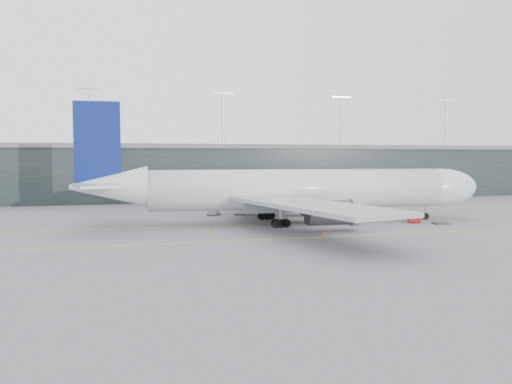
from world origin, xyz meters
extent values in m
plane|color=slate|center=(0.00, 0.00, 0.00)|extent=(320.00, 320.00, 0.00)
cube|color=yellow|center=(0.00, -4.00, 0.01)|extent=(160.00, 0.25, 0.02)
cube|color=yellow|center=(0.00, -20.00, 0.01)|extent=(160.00, 0.25, 0.02)
cube|color=yellow|center=(5.00, 20.00, 0.01)|extent=(0.25, 60.00, 0.02)
cube|color=black|center=(0.00, 58.00, 7.00)|extent=(240.00, 35.00, 14.00)
cube|color=slate|center=(0.00, 58.00, 14.60)|extent=(240.00, 36.00, 1.20)
cylinder|color=#9E9EA3|center=(-30.00, 48.00, 22.00)|extent=(0.60, 0.60, 14.00)
cylinder|color=#9E9EA3|center=(5.00, 48.00, 22.00)|extent=(0.60, 0.60, 14.00)
cylinder|color=#9E9EA3|center=(40.00, 48.00, 22.00)|extent=(0.60, 0.60, 14.00)
cylinder|color=#9E9EA3|center=(75.00, 48.00, 22.00)|extent=(0.60, 0.60, 14.00)
cylinder|color=silver|center=(8.76, -3.91, 6.03)|extent=(52.66, 9.63, 7.06)
ellipsoid|color=silver|center=(36.62, -5.29, 6.03)|extent=(15.15, 7.78, 7.06)
cone|color=silver|center=(-23.65, -2.31, 6.83)|extent=(12.84, 7.39, 6.78)
cube|color=#92969A|center=(7.62, -3.86, 3.30)|extent=(18.48, 6.58, 2.28)
cube|color=black|center=(40.94, -5.50, 7.17)|extent=(2.67, 3.54, 0.91)
cube|color=#92969A|center=(4.48, -21.37, 4.90)|extent=(17.50, 34.49, 0.63)
cylinder|color=#3A3A3F|center=(10.50, -14.83, 2.96)|extent=(8.16, 4.37, 3.99)
cube|color=#92969A|center=(6.22, 13.88, 4.90)|extent=(20.35, 34.56, 0.63)
cylinder|color=#3A3A3F|center=(11.57, 6.78, 2.96)|extent=(8.16, 4.37, 3.99)
cube|color=navy|center=(-25.36, -2.23, 14.00)|extent=(7.42, 0.93, 13.66)
cube|color=silver|center=(-25.10, -8.51, 7.40)|extent=(8.28, 11.34, 0.40)
cube|color=silver|center=(-24.48, 4.00, 7.40)|extent=(9.10, 11.67, 0.40)
cylinder|color=black|center=(33.78, -5.15, 0.63)|extent=(1.27, 0.52, 1.25)
cylinder|color=#9E9EA3|center=(33.78, -5.15, 1.48)|extent=(0.34, 0.34, 2.96)
cylinder|color=black|center=(3.94, -9.15, 0.74)|extent=(1.51, 0.64, 1.48)
cylinder|color=black|center=(4.48, 1.77, 0.74)|extent=(1.51, 0.64, 1.48)
cube|color=#2D2E32|center=(22.46, 0.19, 5.67)|extent=(4.22, 4.60, 3.17)
cube|color=#2D2E32|center=(23.93, 9.48, 5.67)|extent=(5.10, 14.99, 2.83)
cube|color=#2D2E32|center=(26.23, 24.03, 5.67)|extent=(5.38, 15.04, 2.95)
cube|color=#2D2E32|center=(28.53, 38.58, 5.67)|extent=(5.66, 15.08, 3.06)
cylinder|color=#9E9EA3|center=(24.05, 10.26, 2.15)|extent=(0.57, 0.57, 4.31)
cube|color=#3A3A3F|center=(24.05, 10.26, 0.40)|extent=(2.50, 2.03, 0.79)
cylinder|color=#2D2E32|center=(22.46, 40.50, 5.67)|extent=(4.53, 4.53, 3.40)
cylinder|color=#2D2E32|center=(22.46, 40.50, 2.04)|extent=(2.04, 2.04, 4.08)
cube|color=#9E0B12|center=(28.81, -9.25, 0.81)|extent=(2.40, 1.91, 1.23)
cylinder|color=black|center=(27.94, -9.46, 0.19)|extent=(0.41, 0.25, 0.38)
cylinder|color=black|center=(29.38, -9.93, 0.19)|extent=(0.41, 0.25, 0.38)
cylinder|color=black|center=(28.23, -8.56, 0.19)|extent=(0.41, 0.25, 0.38)
cylinder|color=black|center=(29.68, -9.03, 0.19)|extent=(0.41, 0.25, 0.38)
cube|color=#313236|center=(32.45, -12.01, 0.16)|extent=(2.77, 2.30, 0.26)
cube|color=#3A3A3F|center=(-4.47, 10.51, 0.15)|extent=(1.98, 1.60, 0.19)
cube|color=#AAADB6|center=(-4.47, 10.51, 1.02)|extent=(1.59, 1.50, 1.46)
cube|color=#254B94|center=(-4.47, 10.51, 1.78)|extent=(1.64, 1.55, 0.08)
cube|color=#3A3A3F|center=(-3.47, 11.99, 0.14)|extent=(2.29, 2.06, 0.19)
cube|color=silver|center=(-3.47, 11.99, 1.00)|extent=(1.90, 1.84, 1.43)
cube|color=#254B94|center=(-3.47, 11.99, 1.74)|extent=(1.96, 1.90, 0.08)
cube|color=#3A3A3F|center=(1.31, 10.63, 0.16)|extent=(2.58, 2.27, 0.22)
cube|color=silver|center=(1.31, 10.63, 1.15)|extent=(2.13, 2.05, 1.64)
cube|color=#254B94|center=(1.31, 10.63, 2.00)|extent=(2.19, 2.12, 0.09)
cone|color=#FC560E|center=(31.96, -6.42, 0.31)|extent=(0.39, 0.39, 0.61)
cone|color=red|center=(7.64, -19.06, 0.38)|extent=(0.48, 0.48, 0.76)
cone|color=red|center=(10.06, 10.06, 0.34)|extent=(0.42, 0.42, 0.67)
cone|color=orange|center=(-8.61, -11.43, 0.37)|extent=(0.46, 0.46, 0.73)
camera|label=1|loc=(-20.48, -87.93, 11.72)|focal=35.00mm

